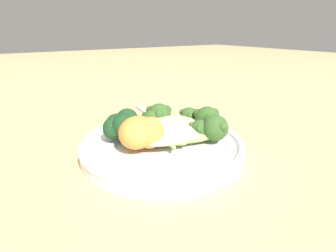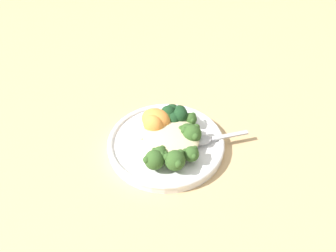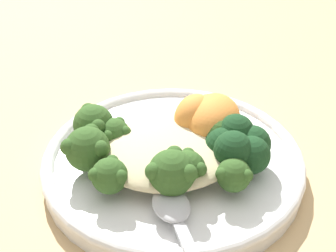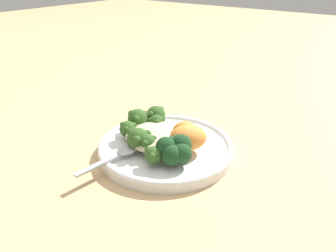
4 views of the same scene
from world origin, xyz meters
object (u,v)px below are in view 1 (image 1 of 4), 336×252
(broccoli_stalk_4, at_px, (160,118))
(kale_tuft, at_px, (123,125))
(quinoa_mound, at_px, (163,129))
(sweet_potato_chunk_0, at_px, (138,132))
(broccoli_stalk_0, at_px, (211,129))
(broccoli_stalk_3, at_px, (186,122))
(sweet_potato_chunk_1, at_px, (150,133))
(broccoli_stalk_5, at_px, (155,123))
(broccoli_stalk_7, at_px, (139,132))
(broccoli_stalk_6, at_px, (141,127))
(broccoli_stalk_2, at_px, (202,122))
(spoon, at_px, (155,118))
(plate, at_px, (163,145))
(broccoli_stalk_1, at_px, (192,132))

(broccoli_stalk_4, height_order, kale_tuft, kale_tuft)
(quinoa_mound, relative_size, sweet_potato_chunk_0, 2.09)
(broccoli_stalk_0, height_order, broccoli_stalk_3, broccoli_stalk_0)
(sweet_potato_chunk_0, xyz_separation_m, sweet_potato_chunk_1, (-0.01, 0.01, -0.00))
(quinoa_mound, relative_size, broccoli_stalk_5, 1.34)
(broccoli_stalk_4, bearing_deg, sweet_potato_chunk_1, 157.87)
(broccoli_stalk_7, distance_m, sweet_potato_chunk_1, 0.02)
(broccoli_stalk_0, bearing_deg, broccoli_stalk_3, 107.98)
(broccoli_stalk_5, bearing_deg, broccoli_stalk_3, -101.09)
(broccoli_stalk_5, bearing_deg, broccoli_stalk_6, 95.41)
(broccoli_stalk_2, bearing_deg, spoon, 97.57)
(broccoli_stalk_6, bearing_deg, broccoli_stalk_4, -96.62)
(quinoa_mound, relative_size, broccoli_stalk_6, 1.06)
(broccoli_stalk_2, distance_m, kale_tuft, 0.12)
(broccoli_stalk_4, bearing_deg, plate, 172.93)
(plate, height_order, quinoa_mound, quinoa_mound)
(plate, relative_size, sweet_potato_chunk_1, 5.33)
(sweet_potato_chunk_1, bearing_deg, spoon, -123.84)
(broccoli_stalk_3, bearing_deg, spoon, 70.74)
(broccoli_stalk_2, relative_size, broccoli_stalk_7, 1.32)
(broccoli_stalk_1, height_order, spoon, broccoli_stalk_1)
(broccoli_stalk_1, distance_m, sweet_potato_chunk_0, 0.08)
(broccoli_stalk_1, bearing_deg, broccoli_stalk_0, -31.49)
(broccoli_stalk_0, relative_size, broccoli_stalk_5, 0.91)
(sweet_potato_chunk_0, bearing_deg, spoon, -132.52)
(broccoli_stalk_6, bearing_deg, broccoli_stalk_7, 135.33)
(broccoli_stalk_0, xyz_separation_m, broccoli_stalk_7, (0.09, -0.05, -0.00))
(broccoli_stalk_0, height_order, sweet_potato_chunk_1, sweet_potato_chunk_1)
(sweet_potato_chunk_0, bearing_deg, broccoli_stalk_4, -145.98)
(broccoli_stalk_5, xyz_separation_m, spoon, (-0.03, -0.05, -0.01))
(quinoa_mound, distance_m, broccoli_stalk_0, 0.07)
(broccoli_stalk_5, distance_m, broccoli_stalk_7, 0.05)
(broccoli_stalk_5, distance_m, kale_tuft, 0.05)
(broccoli_stalk_5, distance_m, sweet_potato_chunk_1, 0.06)
(broccoli_stalk_6, relative_size, sweet_potato_chunk_0, 1.97)
(sweet_potato_chunk_1, relative_size, kale_tuft, 0.76)
(broccoli_stalk_3, relative_size, sweet_potato_chunk_0, 1.67)
(broccoli_stalk_0, distance_m, broccoli_stalk_5, 0.09)
(broccoli_stalk_3, distance_m, broccoli_stalk_7, 0.09)
(plate, height_order, sweet_potato_chunk_1, sweet_potato_chunk_1)
(sweet_potato_chunk_1, xyz_separation_m, spoon, (-0.06, -0.09, -0.02))
(broccoli_stalk_3, bearing_deg, broccoli_stalk_0, -124.01)
(broccoli_stalk_4, bearing_deg, broccoli_stalk_2, -117.57)
(broccoli_stalk_0, relative_size, broccoli_stalk_4, 0.75)
(broccoli_stalk_3, distance_m, spoon, 0.07)
(broccoli_stalk_1, bearing_deg, sweet_potato_chunk_1, 171.58)
(broccoli_stalk_0, height_order, broccoli_stalk_4, same)
(sweet_potato_chunk_1, relative_size, spoon, 0.37)
(quinoa_mound, height_order, broccoli_stalk_5, broccoli_stalk_5)
(quinoa_mound, bearing_deg, broccoli_stalk_7, -0.35)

